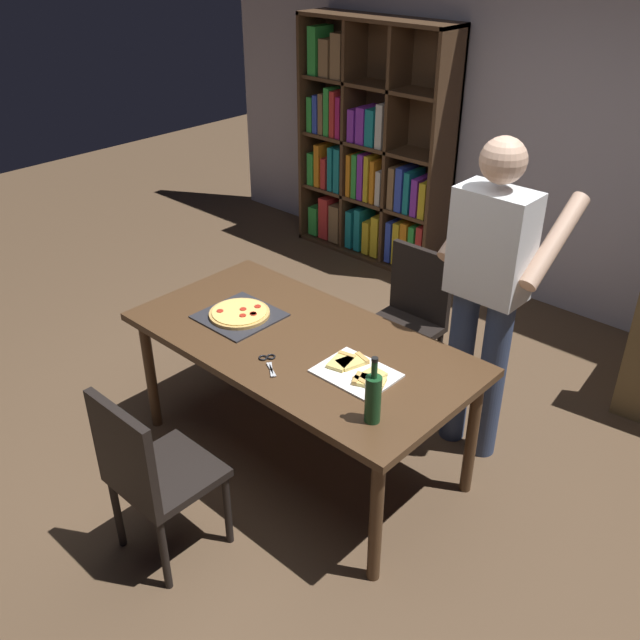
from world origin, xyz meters
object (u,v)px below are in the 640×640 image
object	(u,v)px
wine_bottle	(373,398)
bookshelf	(370,156)
chair_near_camera	(149,470)
person_serving_pizza	(488,285)
dining_table	(300,351)
chair_far_side	(409,313)
pepperoni_pizza_on_tray	(240,314)
kitchen_scissors	(268,362)

from	to	relation	value
wine_bottle	bookshelf	bearing A→B (deg)	129.29
chair_near_camera	person_serving_pizza	xyz separation A→B (m)	(0.62, 1.68, 0.49)
dining_table	chair_near_camera	size ratio (longest dim) A/B	1.99
chair_far_side	wine_bottle	world-z (taller)	wine_bottle
wine_bottle	person_serving_pizza	bearing A→B (deg)	93.72
pepperoni_pizza_on_tray	kitchen_scissors	distance (m)	0.48
bookshelf	person_serving_pizza	world-z (taller)	bookshelf
pepperoni_pizza_on_tray	wine_bottle	world-z (taller)	wine_bottle
chair_far_side	bookshelf	bearing A→B (deg)	136.04
bookshelf	person_serving_pizza	bearing A→B (deg)	-38.17
wine_bottle	kitchen_scissors	size ratio (longest dim) A/B	1.66
dining_table	pepperoni_pizza_on_tray	size ratio (longest dim) A/B	4.68
dining_table	chair_near_camera	bearing A→B (deg)	-90.00
chair_near_camera	chair_far_side	distance (m)	1.90
wine_bottle	kitchen_scissors	world-z (taller)	wine_bottle
chair_far_side	bookshelf	world-z (taller)	bookshelf
dining_table	chair_near_camera	world-z (taller)	chair_near_camera
chair_near_camera	pepperoni_pizza_on_tray	size ratio (longest dim) A/B	2.35
dining_table	chair_far_side	xyz separation A→B (m)	(0.00, 0.95, -0.17)
chair_near_camera	pepperoni_pizza_on_tray	world-z (taller)	chair_near_camera
chair_far_side	wine_bottle	distance (m)	1.43
pepperoni_pizza_on_tray	bookshelf	bearing A→B (deg)	114.00
chair_far_side	wine_bottle	size ratio (longest dim) A/B	2.85
dining_table	chair_near_camera	distance (m)	0.96
person_serving_pizza	kitchen_scissors	world-z (taller)	person_serving_pizza
dining_table	person_serving_pizza	size ratio (longest dim) A/B	1.03
chair_far_side	pepperoni_pizza_on_tray	world-z (taller)	chair_far_side
wine_bottle	chair_far_side	bearing A→B (deg)	119.31
bookshelf	person_serving_pizza	distance (m)	2.66
bookshelf	pepperoni_pizza_on_tray	size ratio (longest dim) A/B	5.08
dining_table	person_serving_pizza	world-z (taller)	person_serving_pizza
chair_far_side	bookshelf	size ratio (longest dim) A/B	0.46
dining_table	pepperoni_pizza_on_tray	distance (m)	0.41
chair_near_camera	wine_bottle	bearing A→B (deg)	45.25
chair_far_side	pepperoni_pizza_on_tray	distance (m)	1.10
person_serving_pizza	kitchen_scissors	bearing A→B (deg)	-120.55
kitchen_scissors	chair_near_camera	bearing A→B (deg)	-92.99
chair_near_camera	chair_far_side	size ratio (longest dim) A/B	1.00
chair_near_camera	bookshelf	xyz separation A→B (m)	(-1.48, 3.32, 0.35)
person_serving_pizza	dining_table	bearing A→B (deg)	-130.21
chair_near_camera	wine_bottle	size ratio (longest dim) A/B	2.85
dining_table	wine_bottle	distance (m)	0.75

